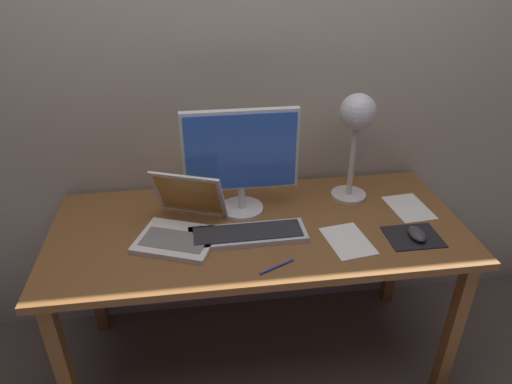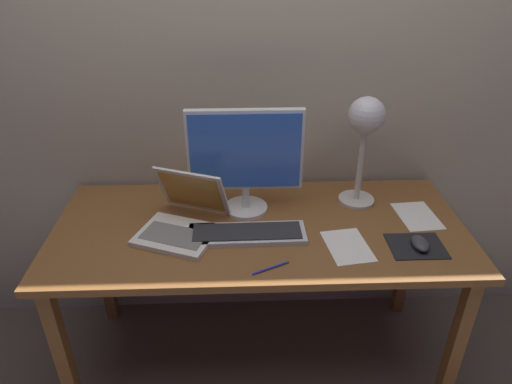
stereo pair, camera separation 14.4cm
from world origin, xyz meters
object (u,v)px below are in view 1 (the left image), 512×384
object	(u,v)px
monitor	(241,157)
desk_lamp	(357,123)
keyboard_main	(248,234)
pen	(277,267)
laptop	(182,218)
mouse	(417,234)

from	to	relation	value
monitor	desk_lamp	size ratio (longest dim) A/B	0.98
monitor	keyboard_main	bearing A→B (deg)	-89.71
desk_lamp	pen	world-z (taller)	desk_lamp
monitor	laptop	world-z (taller)	monitor
monitor	desk_lamp	xyz separation A→B (m)	(0.47, 0.05, 0.10)
mouse	monitor	bearing A→B (deg)	155.22
desk_lamp	monitor	bearing A→B (deg)	-174.17
monitor	keyboard_main	world-z (taller)	monitor
monitor	pen	world-z (taller)	monitor
keyboard_main	pen	bearing A→B (deg)	-68.39
desk_lamp	mouse	world-z (taller)	desk_lamp
monitor	mouse	xyz separation A→B (m)	(0.62, -0.29, -0.22)
desk_lamp	pen	xyz separation A→B (m)	(-0.39, -0.43, -0.33)
monitor	mouse	world-z (taller)	monitor
keyboard_main	desk_lamp	size ratio (longest dim) A/B	0.97
laptop	pen	world-z (taller)	laptop
desk_lamp	mouse	size ratio (longest dim) A/B	4.76
mouse	keyboard_main	bearing A→B (deg)	171.21
desk_lamp	pen	distance (m)	0.67
mouse	pen	xyz separation A→B (m)	(-0.55, -0.10, -0.02)
pen	monitor	bearing A→B (deg)	101.39
keyboard_main	laptop	bearing A→B (deg)	163.78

